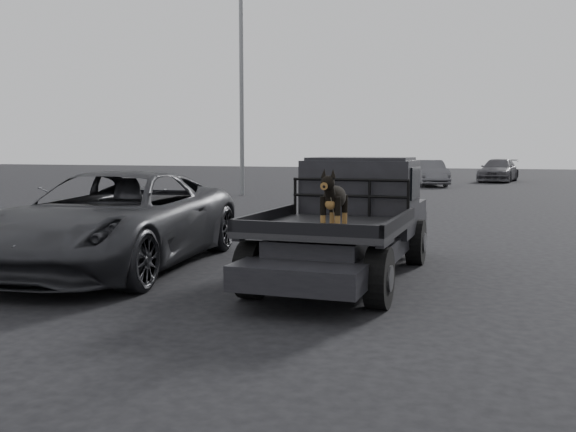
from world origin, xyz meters
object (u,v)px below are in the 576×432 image
(dog, at_px, (334,202))
(distant_car_a, at_px, (429,173))
(floodlight_near, at_px, (241,16))
(parked_suv, at_px, (115,220))
(distant_car_b, at_px, (498,170))
(flatbed_ute, at_px, (346,248))

(dog, xyz_separation_m, distant_car_a, (-2.08, 27.01, -0.61))
(floodlight_near, bearing_deg, parked_suv, -73.95)
(parked_suv, xyz_separation_m, distant_car_b, (5.36, 31.45, -0.12))
(dog, relative_size, floodlight_near, 0.05)
(distant_car_b, distance_m, floodlight_near, 19.62)
(distant_car_b, xyz_separation_m, floodlight_near, (-9.93, -15.55, 6.69))
(parked_suv, bearing_deg, distant_car_a, 78.37)
(flatbed_ute, xyz_separation_m, distant_car_b, (1.60, 31.02, 0.21))
(parked_suv, relative_size, distant_car_a, 1.37)
(distant_car_b, bearing_deg, distant_car_a, -112.13)
(dog, height_order, parked_suv, dog)
(dog, xyz_separation_m, floodlight_near, (-8.62, 17.25, 6.07))
(parked_suv, height_order, distant_car_b, parked_suv)
(flatbed_ute, height_order, distant_car_a, distant_car_a)
(distant_car_a, bearing_deg, floodlight_near, -142.13)
(distant_car_a, bearing_deg, distant_car_b, 41.29)
(distant_car_a, relative_size, floodlight_near, 0.31)
(parked_suv, distance_m, floodlight_near, 17.81)
(flatbed_ute, xyz_separation_m, floodlight_near, (-8.33, 15.47, 6.90))
(dog, relative_size, distant_car_a, 0.18)
(parked_suv, height_order, floodlight_near, floodlight_near)
(dog, bearing_deg, distant_car_a, 94.41)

